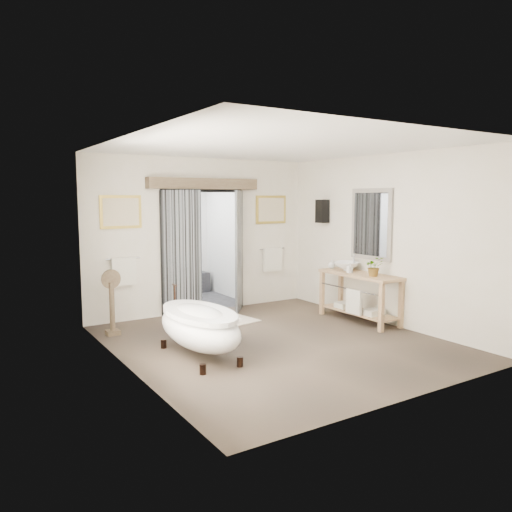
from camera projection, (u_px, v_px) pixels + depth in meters
name	position (u px, v px, depth m)	size (l,w,h in m)	color
ground_plane	(277.00, 342.00, 7.49)	(5.00, 5.00, 0.00)	brown
room_shell	(281.00, 219.00, 7.15)	(4.52, 5.02, 2.91)	silver
shower_room	(172.00, 256.00, 10.73)	(2.22, 2.01, 2.51)	black
back_wall_dressing	(207.00, 230.00, 9.25)	(3.82, 0.73, 2.52)	black
clawfoot_tub	(199.00, 326.00, 6.77)	(0.81, 1.81, 0.88)	black
vanity	(359.00, 293.00, 8.72)	(0.57, 1.60, 0.85)	tan
pedestal_mirror	(112.00, 307.00, 7.87)	(0.31, 0.20, 1.05)	brown
rug	(221.00, 322.00, 8.69)	(1.20, 0.80, 0.01)	beige
slippers	(230.00, 320.00, 8.69)	(0.38, 0.27, 0.05)	white
basin	(346.00, 266.00, 9.01)	(0.47, 0.47, 0.16)	white
plant	(374.00, 267.00, 8.34)	(0.30, 0.26, 0.33)	gray
soap_bottle_a	(350.00, 268.00, 8.74)	(0.08, 0.08, 0.18)	gray
soap_bottle_b	(332.00, 264.00, 9.29)	(0.13, 0.13, 0.16)	gray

